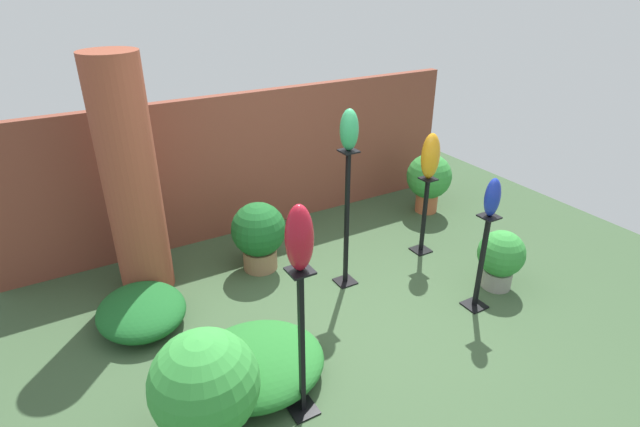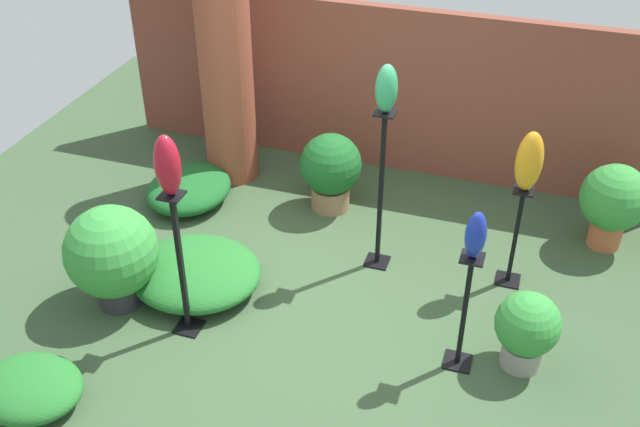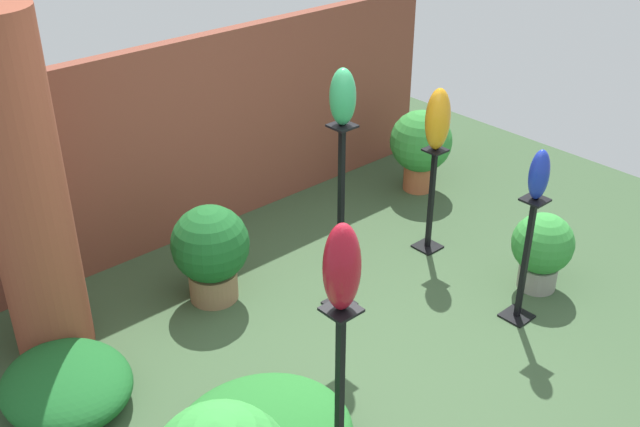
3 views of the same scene
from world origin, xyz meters
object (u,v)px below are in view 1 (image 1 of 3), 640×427
Objects in this scene: brick_pillar at (131,181)px; pedestal_jade at (347,225)px; pedestal_ruby at (302,351)px; potted_plant_front_right at (429,179)px; art_vase_cobalt at (492,197)px; potted_plant_front_left at (259,233)px; pedestal_amber at (424,219)px; art_vase_ruby at (299,238)px; potted_plant_mid_left at (205,386)px; art_vase_amber at (430,156)px; pedestal_cobalt at (481,267)px; art_vase_jade at (349,130)px; potted_plant_back_center at (501,257)px.

brick_pillar is 1.61× the size of pedestal_jade.
pedestal_ruby is 3.71m from potted_plant_front_right.
potted_plant_front_left is (-1.51, 1.67, -0.73)m from art_vase_cobalt.
art_vase_ruby reaches higher than pedestal_amber.
potted_plant_front_right is at bearing 28.66° from potted_plant_mid_left.
pedestal_ruby is at bearing 0.00° from art_vase_ruby.
pedestal_cobalt is at bearing -102.84° from art_vase_amber.
pedestal_jade is (1.18, 1.25, 0.10)m from pedestal_ruby.
potted_plant_front_right is (0.75, 0.78, 0.06)m from pedestal_amber.
pedestal_ruby is 1.41× the size of potted_plant_mid_left.
brick_pillar reaches higher than art_vase_jade.
art_vase_amber is at bearing 22.84° from potted_plant_mid_left.
art_vase_ruby reaches higher than potted_plant_back_center.
potted_plant_front_right is (0.75, 0.78, -0.69)m from art_vase_amber.
pedestal_cobalt is 0.68× the size of pedestal_jade.
art_vase_jade is at bearing 131.46° from art_vase_cobalt.
pedestal_jade is (-1.11, -0.10, 0.26)m from pedestal_amber.
pedestal_jade reaches higher than potted_plant_back_center.
pedestal_jade is 1.66× the size of potted_plant_mid_left.
art_vase_ruby is 2.67m from art_vase_amber.
potted_plant_front_right is at bearing 61.78° from art_vase_cobalt.
pedestal_jade is (-0.86, 0.97, 0.23)m from pedestal_cobalt.
pedestal_amber is at bearing -18.94° from potted_plant_front_left.
art_vase_cobalt is 0.45× the size of potted_plant_front_right.
art_vase_jade is at bearing 131.46° from pedestal_cobalt.
pedestal_ruby is at bearing -144.91° from potted_plant_front_right.
pedestal_amber reaches higher than potted_plant_back_center.
brick_pillar reaches higher than pedestal_cobalt.
brick_pillar is at bearing 88.11° from potted_plant_mid_left.
art_vase_jade is (-1.11, -0.10, 1.23)m from pedestal_amber.
art_vase_cobalt is at bearing -102.84° from art_vase_amber.
brick_pillar is 3.06× the size of potted_plant_front_left.
potted_plant_back_center is 0.79× the size of potted_plant_front_right.
art_vase_ruby is (0.00, 0.00, 0.90)m from pedestal_ruby.
brick_pillar reaches higher than potted_plant_front_right.
potted_plant_front_left is at bearing 131.99° from art_vase_cobalt.
potted_plant_front_left is 0.87× the size of potted_plant_mid_left.
pedestal_ruby is 2.69× the size of art_vase_ruby.
potted_plant_front_left is at bearing 161.06° from pedestal_amber.
art_vase_amber is 1.40× the size of art_vase_cobalt.
potted_plant_back_center is at bearing 9.45° from pedestal_ruby.
potted_plant_mid_left is at bearing -148.19° from art_vase_jade.
potted_plant_back_center is at bearing -78.45° from art_vase_amber.
art_vase_cobalt is at bearing 3.59° from potted_plant_mid_left.
art_vase_jade reaches higher than potted_plant_mid_left.
art_vase_ruby is 0.60× the size of potted_plant_front_left.
art_vase_cobalt reaches higher than pedestal_amber.
art_vase_ruby is at bearing -75.05° from brick_pillar.
potted_plant_back_center is 3.16m from potted_plant_mid_left.
pedestal_cobalt is 0.71m from art_vase_cobalt.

